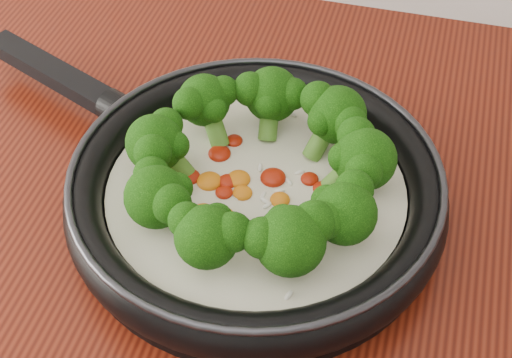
# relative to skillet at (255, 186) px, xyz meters

# --- Properties ---
(skillet) EXTENTS (0.59, 0.47, 0.11)m
(skillet) POSITION_rel_skillet_xyz_m (0.00, 0.00, 0.00)
(skillet) COLOR black
(skillet) RESTS_ON counter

